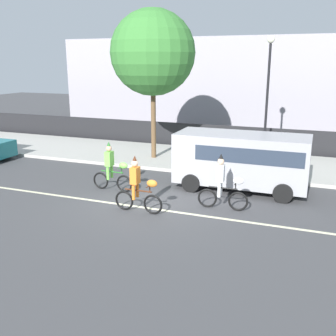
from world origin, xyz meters
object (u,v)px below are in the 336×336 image
Objects in this scene: parade_cyclist_orange at (138,188)px; parade_cyclist_zebra at (223,185)px; parked_van_grey at (243,158)px; pedestrian_onlooker at (198,143)px; street_lamp_post at (268,80)px; parade_cyclist_lime at (112,170)px.

parade_cyclist_zebra is at bearing 26.27° from parade_cyclist_orange.
parade_cyclist_zebra is 0.38× the size of parked_van_grey.
parade_cyclist_orange is at bearing -89.76° from pedestrian_onlooker.
parade_cyclist_lime is at bearing -126.10° from street_lamp_post.
street_lamp_post is at bearing 86.85° from parade_cyclist_zebra.
parade_cyclist_lime is at bearing -109.81° from pedestrian_onlooker.
street_lamp_post is at bearing 87.78° from parked_van_grey.
street_lamp_post reaches higher than parade_cyclist_orange.
parked_van_grey is 4.30m from pedestrian_onlooker.
parade_cyclist_lime is at bearing -157.48° from parked_van_grey.
parked_van_grey is at bearing -49.65° from pedestrian_onlooker.
parade_cyclist_lime is 2.55m from parade_cyclist_orange.
parade_cyclist_zebra is 1.19× the size of pedestrian_onlooker.
pedestrian_onlooker is at bearing 130.35° from parked_van_grey.
street_lamp_post is (2.93, 8.32, 3.15)m from parade_cyclist_orange.
parked_van_grey is (4.65, 1.93, 0.44)m from parade_cyclist_lime.
parade_cyclist_lime is 4.46m from parade_cyclist_zebra.
pedestrian_onlooker is (-2.78, 3.27, -0.27)m from parked_van_grey.
pedestrian_onlooker is at bearing 114.51° from parade_cyclist_zebra.
parked_van_grey is 3.09× the size of pedestrian_onlooker.
parade_cyclist_lime is at bearing 174.30° from parade_cyclist_zebra.
pedestrian_onlooker is (-2.96, -1.43, -2.97)m from street_lamp_post.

